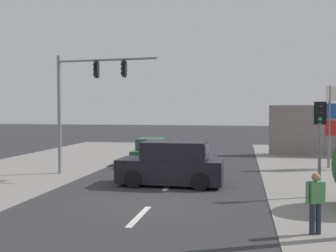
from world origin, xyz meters
TOP-DOWN VIEW (x-y plane):
  - ground_plane at (0.00, 0.00)m, footprint 140.00×140.00m
  - lane_dash_near at (0.00, -2.00)m, footprint 0.20×2.40m
  - lane_dash_mid at (0.00, 3.00)m, footprint 0.20×2.40m
  - lane_dash_far at (0.00, 8.00)m, footprint 0.20×2.40m
  - kerb_left_verge at (-8.50, 4.00)m, footprint 8.00×40.00m
  - traffic_signal_mast at (-4.78, 4.93)m, footprint 5.28×0.59m
  - pedestal_signal_right_kerb at (5.90, 1.76)m, footprint 0.44×0.30m
  - suv_oncoming_mid at (0.09, 3.09)m, footprint 4.55×2.09m
  - sedan_oncoming_near at (-2.28, 9.42)m, footprint 1.98×4.28m
  - pedestrian_at_kerb at (4.96, -2.89)m, footprint 0.53×0.34m

SIDE VIEW (x-z plane):
  - ground_plane at x=0.00m, z-range 0.00..0.00m
  - lane_dash_near at x=0.00m, z-range 0.00..0.01m
  - lane_dash_mid at x=0.00m, z-range 0.00..0.01m
  - lane_dash_far at x=0.00m, z-range 0.00..0.01m
  - kerb_left_verge at x=-8.50m, z-range 0.00..0.02m
  - sedan_oncoming_near at x=-2.28m, z-range -0.08..1.48m
  - suv_oncoming_mid at x=0.09m, z-range -0.06..1.83m
  - pedestrian_at_kerb at x=4.96m, z-range 0.11..1.74m
  - pedestal_signal_right_kerb at x=5.90m, z-range 0.64..4.20m
  - traffic_signal_mast at x=-4.78m, z-range 1.15..7.15m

